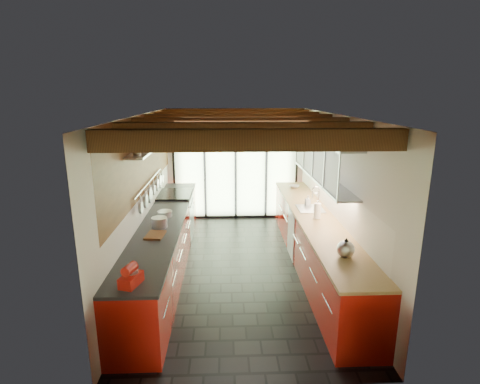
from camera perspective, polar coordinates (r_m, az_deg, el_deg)
The scene contains 18 objects.
ground at distance 6.63m, azimuth 0.03°, elevation -11.39°, with size 5.50×5.50×0.00m, color black.
room_shell at distance 6.09m, azimuth 0.04°, elevation 2.71°, with size 5.50×5.50×5.50m.
ceiling_beams at distance 6.35m, azimuth -0.10°, elevation 10.58°, with size 3.14×5.06×4.90m.
glass_door at distance 8.74m, azimuth -0.68°, elevation 6.44°, with size 2.95×0.10×2.90m.
left_counter at distance 6.52m, azimuth -11.33°, elevation -7.73°, with size 0.68×5.00×0.92m.
range_stove at distance 7.87m, azimuth -9.74°, elevation -3.64°, with size 0.66×0.90×0.97m.
right_counter at distance 6.62m, azimuth 11.22°, elevation -7.40°, with size 0.68×5.00×0.92m.
sink_assembly at distance 6.82m, azimuth 10.78°, elevation -2.25°, with size 0.45×0.52×0.43m.
upper_cabinets_right at distance 6.56m, azimuth 12.56°, elevation 4.98°, with size 0.34×3.00×3.00m.
left_wall_fixtures at distance 6.46m, azimuth -13.25°, elevation 4.20°, with size 0.28×2.60×0.96m.
stand_mixer at distance 4.29m, azimuth -16.28°, elevation -12.21°, with size 0.24×0.31×0.25m.
pot_large at distance 5.93m, azimuth -12.18°, elevation -4.54°, with size 0.25×0.25×0.16m, color silver.
pot_small at distance 6.43m, azimuth -11.40°, elevation -3.27°, with size 0.25×0.25×0.10m, color silver.
cutting_board at distance 5.60m, azimuth -12.80°, elevation -6.43°, with size 0.25×0.35×0.03m, color brown.
kettle at distance 4.96m, azimuth 15.81°, elevation -8.22°, with size 0.26×0.30×0.27m.
paper_towel at distance 6.31m, azimuth 11.70°, elevation -2.86°, with size 0.14×0.14×0.31m.
soap_bottle at distance 6.99m, azimuth 10.29°, elevation -1.30°, with size 0.09×0.09×0.20m, color silver.
bowl at distance 8.30m, azimuth 8.27°, elevation 0.83°, with size 0.22×0.22×0.05m, color silver.
Camera 1 is at (-0.24, -5.95, 2.93)m, focal length 28.00 mm.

